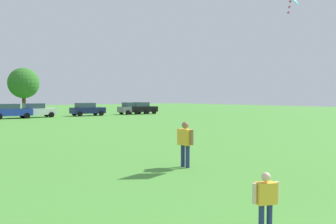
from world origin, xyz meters
The scene contains 8 objects.
child_kite_flyer centered at (0.03, 4.09, 0.66)m, with size 0.51×0.32×1.12m.
adult_bystander centered at (2.78, 9.81, 0.95)m, with size 0.35×0.76×1.60m.
parked_car_blue_3 centered at (4.77, 43.74, 0.86)m, with size 4.30×2.02×1.68m.
parked_car_white_4 centered at (7.78, 44.41, 0.86)m, with size 4.30×2.02×1.68m.
parked_car_navy_5 centered at (14.23, 44.28, 0.86)m, with size 4.30×2.02×1.68m.
parked_car_gray_6 centered at (21.16, 44.35, 0.86)m, with size 4.30×2.02×1.68m.
parked_car_black_7 centered at (22.52, 44.30, 0.86)m, with size 4.30×2.02×1.68m.
tree_far_right centered at (7.99, 50.44, 4.26)m, with size 4.05×4.05×6.32m.
Camera 1 is at (-5.22, -0.14, 2.47)m, focal length 39.25 mm.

